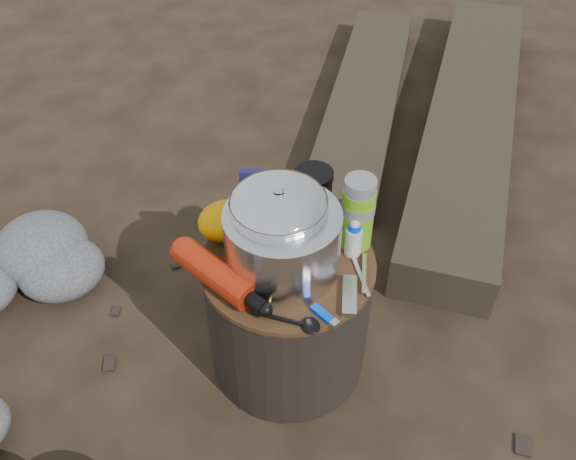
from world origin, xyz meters
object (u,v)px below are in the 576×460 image
object	(u,v)px
fuel_bottle	(216,274)
thermos	(358,213)
log_main	(469,120)
travel_mug	(313,195)
camping_pot	(279,226)
stump	(288,313)

from	to	relation	value
fuel_bottle	thermos	size ratio (longest dim) A/B	1.45
fuel_bottle	thermos	world-z (taller)	thermos
log_main	travel_mug	world-z (taller)	travel_mug
camping_pot	fuel_bottle	xyz separation A→B (m)	(-0.16, -0.03, -0.07)
log_main	thermos	world-z (taller)	thermos
log_main	fuel_bottle	distance (m)	1.43
camping_pot	travel_mug	world-z (taller)	camping_pot
thermos	travel_mug	xyz separation A→B (m)	(-0.06, 0.12, -0.03)
travel_mug	camping_pot	bearing A→B (deg)	-137.97
camping_pot	fuel_bottle	size ratio (longest dim) A/B	0.76
camping_pot	stump	bearing A→B (deg)	-51.64
stump	thermos	xyz separation A→B (m)	(0.17, 0.01, 0.28)
stump	thermos	size ratio (longest dim) A/B	2.14
camping_pot	thermos	world-z (taller)	camping_pot
camping_pot	fuel_bottle	distance (m)	0.18
thermos	travel_mug	world-z (taller)	thermos
camping_pot	travel_mug	xyz separation A→B (m)	(0.13, 0.11, -0.04)
log_main	travel_mug	xyz separation A→B (m)	(-0.88, -0.61, 0.37)
stump	log_main	world-z (taller)	stump
stump	camping_pot	distance (m)	0.29
stump	log_main	bearing A→B (deg)	36.62
log_main	travel_mug	size ratio (longest dim) A/B	13.31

